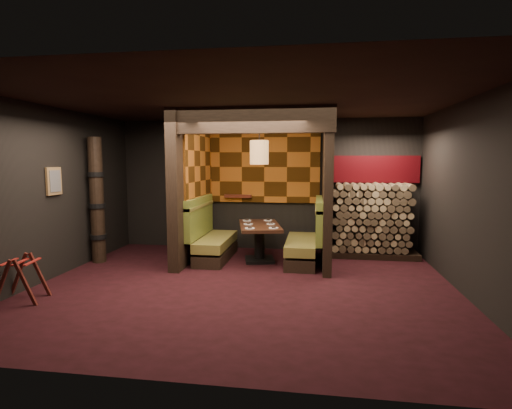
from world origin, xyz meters
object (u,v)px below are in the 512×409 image
Objects in this scene: dining_table at (260,236)px; luggage_rack at (22,277)px; booth_bench_left at (211,239)px; totem_column at (97,201)px; booth_bench_right at (307,242)px; pendant_lamp at (259,152)px; firewood_stack at (374,220)px.

dining_table is 4.02m from luggage_rack.
dining_table is (0.98, -0.03, 0.09)m from booth_bench_left.
totem_column reaches higher than luggage_rack.
dining_table is (-0.91, -0.03, 0.09)m from booth_bench_right.
luggage_rack is (-2.99, -2.63, -1.77)m from pendant_lamp.
pendant_lamp is 4.36m from luggage_rack.
dining_table is 0.87× the size of firewood_stack.
pendant_lamp is at bearing -4.83° from booth_bench_left.
dining_table is at bearing 90.00° from pendant_lamp.
dining_table is at bearing -162.05° from firewood_stack.
booth_bench_right is at bearing 2.09° from dining_table.
dining_table is at bearing 41.84° from luggage_rack.
booth_bench_right is at bearing 7.86° from totem_column.
booth_bench_right is 0.67× the size of totem_column.
pendant_lamp reaches higher than booth_bench_right.
firewood_stack is at bearing 19.09° from pendant_lamp.
booth_bench_left is at bearing 178.07° from dining_table.
luggage_rack is at bearing -138.69° from pendant_lamp.
booth_bench_right is 2.30× the size of luggage_rack.
firewood_stack is at bearing 17.95° from dining_table.
totem_column reaches higher than dining_table.
totem_column is at bearing -171.36° from pendant_lamp.
booth_bench_left is at bearing 175.17° from pendant_lamp.
firewood_stack is (2.26, 0.78, -1.36)m from pendant_lamp.
booth_bench_left reaches higher than luggage_rack.
pendant_lamp is 0.56× the size of firewood_stack.
booth_bench_right is at bearing 34.81° from luggage_rack.
booth_bench_left is 1.00× the size of booth_bench_right.
booth_bench_right is 0.91m from dining_table.
booth_bench_left is at bearing 14.75° from totem_column.
booth_bench_right is at bearing -152.65° from firewood_stack.
booth_bench_right is 4.75m from luggage_rack.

